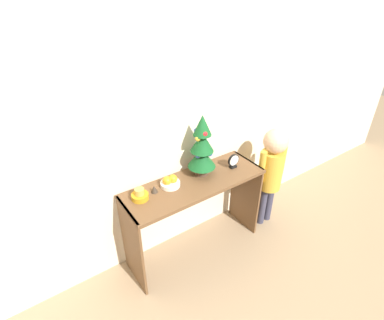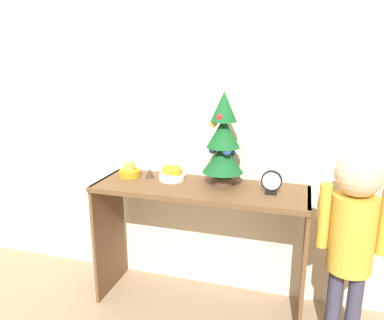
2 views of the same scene
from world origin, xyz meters
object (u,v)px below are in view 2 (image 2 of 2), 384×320
object	(u,v)px
fruit_bowl	(172,174)
desk_clock	(272,183)
figurine	(150,173)
mini_tree	(223,141)
singing_bowl	(130,171)
child_figure	(353,225)

from	to	relation	value
fruit_bowl	desk_clock	size ratio (longest dim) A/B	1.20
desk_clock	figurine	bearing A→B (deg)	173.80
mini_tree	desk_clock	distance (m)	0.36
singing_bowl	child_figure	xyz separation A→B (m)	(1.32, -0.16, -0.12)
mini_tree	desk_clock	size ratio (longest dim) A/B	4.08
desk_clock	fruit_bowl	bearing A→B (deg)	172.16
mini_tree	desk_clock	bearing A→B (deg)	-15.59
singing_bowl	figurine	xyz separation A→B (m)	(0.13, 0.01, -0.00)
fruit_bowl	singing_bowl	bearing A→B (deg)	-177.01
singing_bowl	desk_clock	distance (m)	0.90
mini_tree	desk_clock	xyz separation A→B (m)	(0.29, -0.08, -0.20)
child_figure	singing_bowl	bearing A→B (deg)	172.90
child_figure	figurine	bearing A→B (deg)	171.50
fruit_bowl	singing_bowl	distance (m)	0.28
mini_tree	child_figure	xyz separation A→B (m)	(0.72, -0.18, -0.35)
desk_clock	child_figure	size ratio (longest dim) A/B	0.13
mini_tree	fruit_bowl	bearing A→B (deg)	179.58
singing_bowl	child_figure	distance (m)	1.34
singing_bowl	child_figure	world-z (taller)	child_figure
mini_tree	singing_bowl	bearing A→B (deg)	-178.82
singing_bowl	figurine	world-z (taller)	singing_bowl
fruit_bowl	mini_tree	bearing A→B (deg)	-0.42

